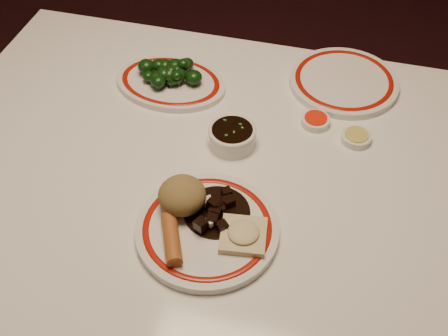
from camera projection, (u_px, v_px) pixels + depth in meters
The scene contains 13 objects.
ground at pixel (210, 333), 1.70m from camera, with size 7.00×7.00×0.00m, color black.
dining_table at pixel (204, 192), 1.22m from camera, with size 1.20×0.90×0.75m.
main_plate at pixel (207, 229), 1.03m from camera, with size 0.33×0.33×0.02m.
rice_mound at pixel (182, 195), 1.03m from camera, with size 0.09×0.09×0.06m, color olive.
spring_roll at pixel (172, 238), 0.98m from camera, with size 0.03×0.03×0.10m, color #AB5F2A.
fried_wonton at pixel (243, 234), 1.00m from camera, with size 0.09×0.09×0.02m.
stirfry_heap at pixel (216, 211), 1.03m from camera, with size 0.12×0.12×0.03m.
broccoli_plate at pixel (171, 83), 1.32m from camera, with size 0.28×0.25×0.02m.
broccoli_pile at pixel (170, 72), 1.30m from camera, with size 0.16×0.12×0.05m.
soy_bowl at pixel (232, 137), 1.18m from camera, with size 0.10×0.10×0.04m.
sweet_sour_dish at pixel (315, 121), 1.23m from camera, with size 0.06×0.06×0.02m.
mustard_dish at pixel (356, 137), 1.19m from camera, with size 0.06×0.06×0.02m.
far_plate at pixel (344, 81), 1.32m from camera, with size 0.33×0.33×0.02m.
Camera 1 is at (0.24, -0.76, 1.59)m, focal length 45.00 mm.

